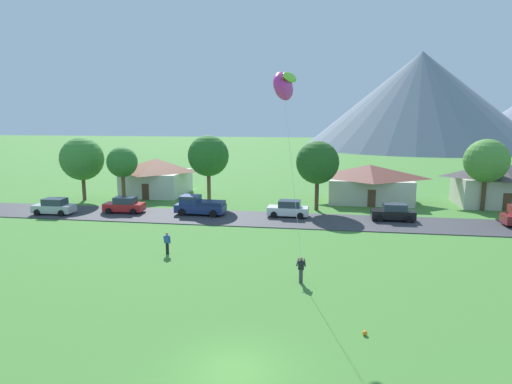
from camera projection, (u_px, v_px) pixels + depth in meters
The scene contains 19 objects.
ground_plane at pixel (234, 370), 18.14m from camera, with size 400.00×400.00×0.00m, color #447F33.
road_strip at pixel (289, 220), 44.12m from camera, with size 160.00×6.67×0.08m, color #38383D.
mountain_east_ridge at pixel (420, 100), 143.48m from camera, with size 74.88×74.88×30.77m, color slate.
house_leftmost at pixel (369, 182), 53.65m from camera, with size 10.51×7.46×4.50m.
house_left_center at pixel (157, 176), 58.42m from camera, with size 8.04×8.35×4.80m.
house_right_center at pixel (498, 183), 51.00m from camera, with size 9.58×6.67×5.14m.
tree_near_left at pixel (82, 159), 53.96m from camera, with size 5.24×5.24×7.76m.
tree_left_of_center at pixel (318, 163), 48.05m from camera, with size 4.70×4.70×7.68m.
tree_center at pixel (208, 156), 51.19m from camera, with size 4.77×4.77×8.14m.
tree_right_of_center at pixel (122, 162), 52.24m from camera, with size 3.61×3.61×6.74m.
tree_near_right at pixel (486, 161), 47.70m from camera, with size 4.69×4.69×7.89m.
parked_car_red_west_end at pixel (124, 205), 47.39m from camera, with size 4.28×2.23×1.68m.
parked_car_silver_mid_west at pixel (54, 207), 46.58m from camera, with size 4.24×2.16×1.68m.
parked_car_black_mid_east at pixel (393, 212), 43.78m from camera, with size 4.21×2.10×1.68m.
parked_car_white_east_end at pixel (288, 209), 45.46m from camera, with size 4.25×2.17×1.68m.
pickup_truck_navy_east_side at pixel (199, 205), 46.35m from camera, with size 5.29×2.51×1.99m.
kite_flyer_with_kite at pixel (284, 89), 27.94m from camera, with size 2.67×4.04×13.18m.
watcher_person at pixel (167, 243), 33.30m from camera, with size 0.56×0.24×1.68m.
soccer_ball at pixel (365, 333), 21.02m from camera, with size 0.24×0.24×0.24m, color orange.
Camera 1 is at (3.49, -16.27, 10.34)m, focal length 30.95 mm.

